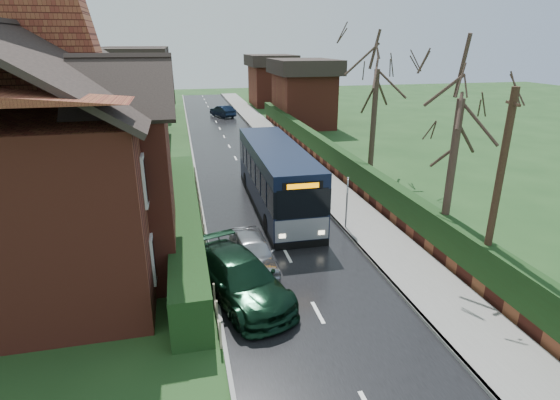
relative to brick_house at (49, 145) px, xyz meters
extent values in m
plane|color=#2B4F22|center=(8.73, -4.78, -4.38)|extent=(140.00, 140.00, 0.00)
cube|color=black|center=(8.73, 5.22, -4.37)|extent=(6.00, 100.00, 0.02)
cube|color=slate|center=(12.98, 5.22, -4.31)|extent=(2.50, 100.00, 0.14)
cube|color=gray|center=(11.78, 5.22, -4.31)|extent=(0.12, 100.00, 0.14)
cube|color=gray|center=(5.68, 5.22, -4.33)|extent=(0.12, 100.00, 0.10)
cube|color=black|center=(4.83, 0.22, -3.58)|extent=(1.20, 16.00, 1.60)
cube|color=maroon|center=(14.53, 5.22, -4.08)|extent=(0.30, 50.00, 0.60)
cube|color=black|center=(14.53, 5.22, -3.18)|extent=(0.60, 50.00, 1.20)
cube|color=maroon|center=(-0.27, 0.22, -1.38)|extent=(8.00, 14.00, 6.00)
cube|color=maroon|center=(3.23, -2.78, -1.38)|extent=(2.50, 4.00, 6.00)
cube|color=brown|center=(0.73, 4.22, 4.82)|extent=(0.90, 1.40, 2.20)
cube|color=silver|center=(3.78, -4.78, -2.78)|extent=(0.08, 1.20, 1.60)
cube|color=black|center=(3.81, -4.78, -2.78)|extent=(0.03, 0.95, 1.35)
cube|color=silver|center=(3.78, -4.78, -0.18)|extent=(0.08, 1.20, 1.60)
cube|color=black|center=(3.81, -4.78, -0.18)|extent=(0.03, 0.95, 1.35)
cube|color=silver|center=(3.78, -0.78, -2.78)|extent=(0.08, 1.20, 1.60)
cube|color=black|center=(3.81, -0.78, -2.78)|extent=(0.03, 0.95, 1.35)
cube|color=silver|center=(3.78, -0.78, -0.18)|extent=(0.08, 1.20, 1.60)
cube|color=black|center=(3.81, -0.78, -0.18)|extent=(0.03, 0.95, 1.35)
cube|color=silver|center=(3.78, 3.22, -2.78)|extent=(0.08, 1.20, 1.60)
cube|color=black|center=(3.81, 3.22, -2.78)|extent=(0.03, 0.95, 1.35)
cube|color=silver|center=(3.78, 3.22, -0.18)|extent=(0.08, 1.20, 1.60)
cube|color=black|center=(3.81, 3.22, -0.18)|extent=(0.03, 0.95, 1.35)
cube|color=silver|center=(3.78, 5.72, -2.78)|extent=(0.08, 1.20, 1.60)
cube|color=black|center=(3.81, 5.72, -2.78)|extent=(0.03, 0.95, 1.35)
cube|color=silver|center=(3.78, 5.72, -0.18)|extent=(0.08, 1.20, 1.60)
cube|color=black|center=(3.81, 5.72, -0.18)|extent=(0.03, 0.95, 1.35)
cube|color=black|center=(9.53, 2.95, -3.50)|extent=(2.50, 10.45, 1.08)
cube|color=black|center=(9.53, 2.95, -2.39)|extent=(2.52, 10.45, 1.14)
cube|color=black|center=(9.53, 2.95, -1.51)|extent=(2.50, 10.45, 0.63)
cube|color=black|center=(9.53, 2.95, -4.21)|extent=(2.50, 10.45, 0.33)
cube|color=gray|center=(9.47, -2.21, -3.52)|extent=(2.28, 0.15, 0.95)
cube|color=black|center=(9.47, -2.24, -2.39)|extent=(2.13, 0.11, 1.23)
cube|color=black|center=(9.47, -2.24, -1.63)|extent=(1.66, 0.10, 0.33)
cube|color=#FF8C00|center=(9.47, -2.28, -1.63)|extent=(1.30, 0.06, 0.21)
cube|color=black|center=(9.47, -2.22, -4.17)|extent=(2.32, 0.17, 0.28)
cube|color=#FFF2CC|center=(8.64, -2.26, -3.71)|extent=(0.27, 0.05, 0.17)
cube|color=#FFF2CC|center=(10.30, -2.28, -3.71)|extent=(0.27, 0.05, 0.17)
cylinder|color=black|center=(8.42, -0.37, -3.92)|extent=(0.28, 0.91, 0.91)
cylinder|color=black|center=(10.56, -0.40, -3.92)|extent=(0.28, 0.91, 0.91)
cylinder|color=black|center=(8.51, 6.30, -3.92)|extent=(0.28, 0.91, 0.91)
cylinder|color=black|center=(10.65, 6.27, -3.92)|extent=(0.28, 0.91, 0.91)
imported|color=#A0A0A4|center=(7.23, -3.35, -3.74)|extent=(1.58, 3.78, 1.28)
imported|color=black|center=(6.51, -5.34, -3.65)|extent=(3.49, 5.39, 1.45)
imported|color=#101D30|center=(9.80, 32.59, -3.74)|extent=(2.79, 4.09, 1.28)
cylinder|color=slate|center=(11.93, -0.83, -3.13)|extent=(0.07, 0.07, 2.49)
cube|color=silver|center=(11.93, -0.83, -2.06)|extent=(0.19, 0.37, 0.28)
cube|color=silver|center=(11.93, -0.83, -2.42)|extent=(0.17, 0.33, 0.25)
cylinder|color=black|center=(14.53, -6.81, -0.94)|extent=(0.24, 0.24, 6.86)
cube|color=black|center=(14.53, -6.81, 2.00)|extent=(0.34, 0.87, 0.08)
cylinder|color=#362720|center=(14.73, -4.05, -1.28)|extent=(0.30, 0.30, 6.19)
cylinder|color=#35271F|center=(17.02, 7.91, -1.12)|extent=(0.35, 0.35, 6.52)
cylinder|color=#3D2F24|center=(-2.39, 10.46, -0.72)|extent=(0.33, 0.33, 7.30)
camera|label=1|loc=(4.94, -17.97, 3.70)|focal=28.00mm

